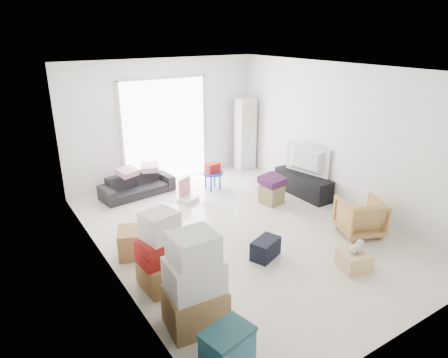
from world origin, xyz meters
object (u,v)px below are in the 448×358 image
Objects in this scene: ottoman at (272,194)px; wood_crate at (354,260)px; kids_table at (213,171)px; armchair at (360,215)px; television at (304,171)px; storage_bins at (227,354)px; ac_tower at (245,134)px; sofa at (137,181)px; tv_console at (303,184)px.

wood_crate is (-0.48, -2.46, -0.06)m from ottoman.
armchair is at bearing -71.23° from kids_table.
storage_bins is (-3.90, -3.08, -0.23)m from television.
television is (0.05, -2.00, -0.36)m from ac_tower.
storage_bins is at bearing -166.50° from wood_crate.
ac_tower reaches higher than ottoman.
ac_tower is 3.07× the size of storage_bins.
sofa is 3.85× the size of wood_crate.
ottoman is at bearing 45.11° from storage_bins.
tv_console is (0.05, -2.00, -0.65)m from ac_tower.
tv_console is 0.29m from television.
armchair is 1.17× the size of kids_table.
wood_crate is (-1.26, -4.46, -0.74)m from ac_tower.
sofa reaches higher than wood_crate.
sofa reaches higher than storage_bins.
tv_console is 2.78m from wood_crate.
television is 0.68× the size of sofa.
sofa is 2.78m from ottoman.
tv_console is 1.92m from kids_table.
tv_console is 0.89× the size of sofa.
tv_console is at bearing -79.84° from armchair.
ottoman is 0.64× the size of kids_table.
sofa is 4.03× the size of ottoman.
armchair reaches higher than television.
television is 1.50× the size of armchair.
armchair is 1.74× the size of wood_crate.
armchair is (2.52, -3.63, 0.05)m from sofa.
sofa is 2.67× the size of storage_bins.
television is at bearing -0.11° from ottoman.
armchair is 1.84m from ottoman.
ottoman is (3.07, 3.08, -0.10)m from storage_bins.
armchair is 1.82× the size of ottoman.
armchair reaches higher than wood_crate.
kids_table is (1.49, -0.58, 0.12)m from sofa.
wood_crate is at bearing -105.74° from ac_tower.
ac_tower is 6.40m from storage_bins.
armchair reaches higher than kids_table.
television is 2.81m from wood_crate.
tv_console is at bearing 62.00° from wood_crate.
storage_bins is (-0.99, -4.93, -0.01)m from sofa.
armchair is at bearing -102.21° from tv_console.
tv_console is 4.97m from storage_bins.
armchair is (-0.39, -1.78, -0.17)m from television.
kids_table reaches higher than ottoman.
ac_tower is at bearing 91.43° from tv_console.
armchair reaches higher than tv_console.
storage_bins is 1.44× the size of wood_crate.
tv_console is 3.45m from sofa.
tv_console is 2.37× the size of storage_bins.
ottoman is at bearing -48.53° from sofa.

